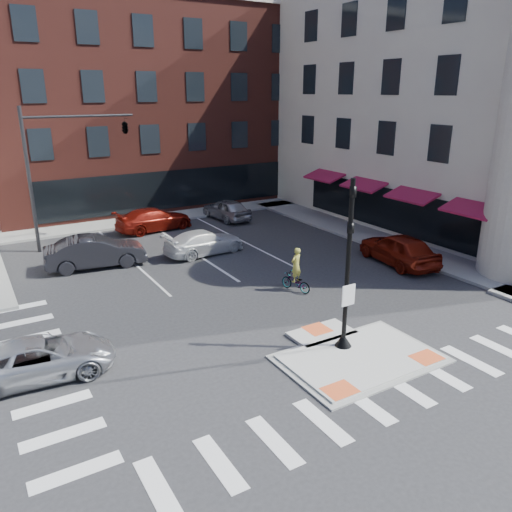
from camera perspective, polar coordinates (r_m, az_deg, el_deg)
ground at (r=18.10m, az=10.72°, el=-10.87°), size 120.00×120.00×0.00m
refuge_island at (r=17.91m, az=11.28°, el=-11.06°), size 5.40×4.65×0.13m
sidewalk_e at (r=31.75m, az=13.57°, el=2.00°), size 3.00×24.00×0.15m
sidewalk_n at (r=37.34m, az=-8.35°, el=4.76°), size 26.00×3.00×0.15m
building_n at (r=45.73m, az=-13.91°, el=16.69°), size 24.40×18.40×15.50m
building_e at (r=39.74m, az=24.56°, el=15.79°), size 21.90×23.90×17.70m
building_far_left at (r=64.07m, az=-25.46°, el=13.32°), size 10.00×12.00×10.00m
building_far_right at (r=68.58m, az=-14.62°, el=15.52°), size 12.00×12.00×12.00m
signal_pole at (r=17.35m, az=10.32°, el=-3.54°), size 0.60×0.60×5.98m
mast_arm_signal at (r=30.60m, az=-17.38°, el=12.81°), size 6.10×2.24×8.00m
silver_suv at (r=17.61m, az=-23.47°, el=-10.66°), size 4.85×2.58×1.30m
red_sedan at (r=27.28m, az=16.01°, el=0.79°), size 2.59×5.12×1.67m
white_pickup at (r=28.09m, az=-5.95°, el=1.58°), size 4.80×2.34×1.34m
bg_car_dark at (r=27.07m, az=-17.89°, el=0.46°), size 5.21×2.39×1.65m
bg_car_silver at (r=35.61m, az=-3.38°, el=5.37°), size 2.18×4.53×1.49m
bg_car_red at (r=33.39m, az=-11.57°, el=4.12°), size 5.26×2.61×1.47m
cyclist at (r=22.80m, az=4.57°, el=-2.35°), size 0.98×1.70×2.07m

